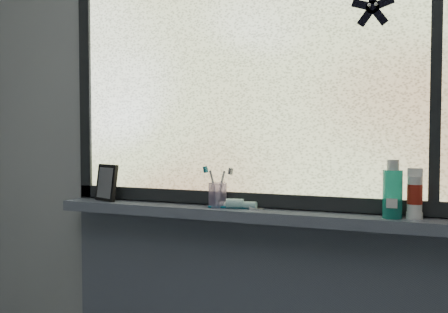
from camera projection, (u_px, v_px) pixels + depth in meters
wall_back at (262, 146)px, 1.87m from camera, size 3.00×0.01×2.50m
windowsill at (255, 215)px, 1.82m from camera, size 1.62×0.14×0.04m
window_pane at (260, 70)px, 1.84m from camera, size 1.50×0.01×1.00m
frame_bottom at (259, 200)px, 1.86m from camera, size 1.60×0.03×0.05m
frame_left at (86, 79)px, 2.13m from camera, size 0.05×0.03×1.10m
frame_mullion at (436, 61)px, 1.61m from camera, size 0.03×0.03×1.00m
starfish_sticker at (373, 7)px, 1.67m from camera, size 0.15×0.02×0.15m
vanity_mirror at (107, 183)px, 2.05m from camera, size 0.13×0.10×0.15m
toothpaste_tube at (240, 204)px, 1.84m from camera, size 0.20×0.07×0.04m
toothbrush_cup at (218, 195)px, 1.87m from camera, size 0.09×0.09×0.09m
toothbrush_lying at (229, 207)px, 1.84m from camera, size 0.20×0.05×0.01m
mouthwash_bottle at (393, 189)px, 1.62m from camera, size 0.08×0.08×0.16m
cream_tube at (415, 192)px, 1.61m from camera, size 0.06×0.06×0.12m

